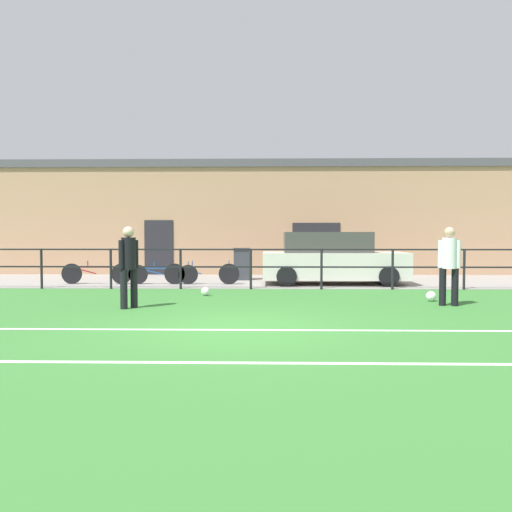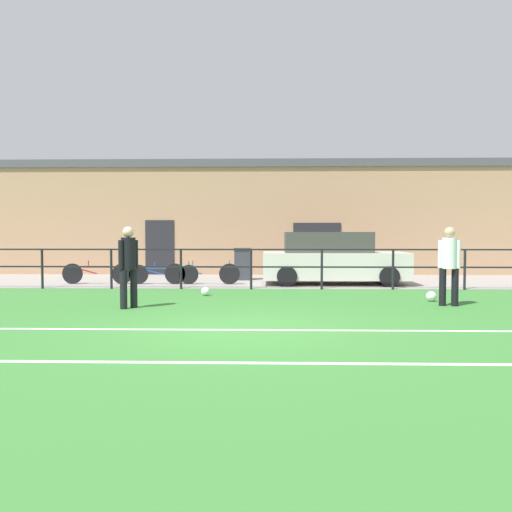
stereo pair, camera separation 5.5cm
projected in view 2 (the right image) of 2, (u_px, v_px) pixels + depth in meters
name	position (u px, v px, depth m)	size (l,w,h in m)	color
ground	(238.00, 329.00, 8.52)	(60.00, 44.00, 0.04)	#387A33
field_line_touchline	(237.00, 330.00, 8.30)	(36.00, 0.11, 0.00)	white
field_line_hash	(226.00, 363.00, 6.17)	(36.00, 0.11, 0.00)	white
pavement_strip	(254.00, 281.00, 17.01)	(48.00, 5.00, 0.02)	gray
perimeter_fence	(251.00, 263.00, 14.48)	(36.07, 0.07, 1.15)	black
clubhouse_facade	(257.00, 218.00, 20.61)	(28.00, 2.56, 4.41)	tan
player_goalkeeper	(128.00, 262.00, 10.72)	(0.34, 0.39, 1.72)	black
player_striker	(449.00, 261.00, 11.07)	(0.46, 0.30, 1.71)	black
soccer_ball_match	(431.00, 296.00, 11.86)	(0.24, 0.24, 0.24)	white
soccer_ball_spare	(205.00, 291.00, 12.97)	(0.22, 0.22, 0.22)	white
parked_car_red	(333.00, 259.00, 15.81)	(4.40, 1.83, 1.61)	silver
bicycle_parked_0	(202.00, 273.00, 15.74)	(2.32, 0.04, 0.74)	black
bicycle_parked_1	(163.00, 274.00, 15.77)	(2.16, 0.04, 0.71)	black
bicycle_parked_2	(97.00, 273.00, 15.83)	(2.19, 0.04, 0.73)	black
trash_bin_0	(242.00, 264.00, 17.26)	(0.55, 0.47, 1.08)	#33383D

